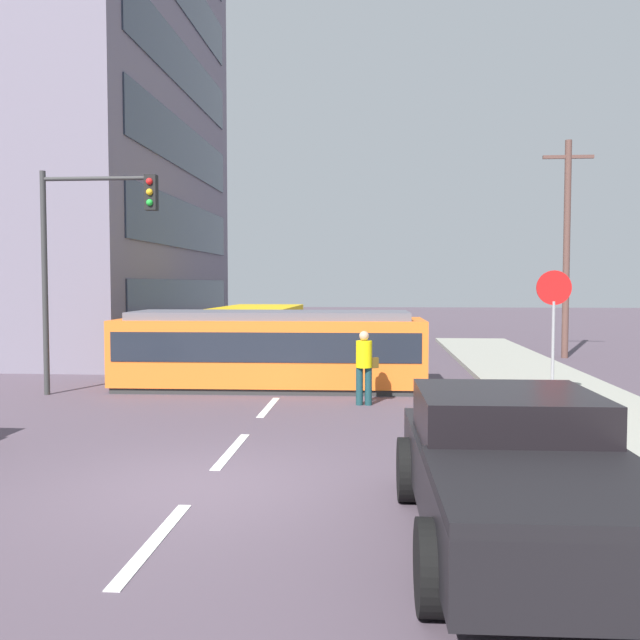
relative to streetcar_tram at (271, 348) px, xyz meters
name	(u,v)px	position (x,y,z in m)	size (l,w,h in m)	color
ground_plane	(291,382)	(0.37, 1.20, -1.04)	(120.00, 120.00, 0.00)	#51434F
sidewalk_curb_right	(585,408)	(7.17, -2.80, -0.97)	(3.20, 36.00, 0.14)	#9B9B8E
lane_stripe_0	(154,542)	(0.37, -10.80, -1.04)	(0.16, 2.40, 0.01)	silver
lane_stripe_1	(232,451)	(0.37, -6.80, -1.04)	(0.16, 2.40, 0.01)	silver
lane_stripe_2	(269,407)	(0.37, -2.80, -1.04)	(0.16, 2.40, 0.01)	silver
lane_stripe_3	(307,362)	(0.37, 6.00, -1.04)	(0.16, 2.40, 0.01)	silver
lane_stripe_4	(321,346)	(0.37, 12.00, -1.04)	(0.16, 2.40, 0.01)	silver
corner_building	(2,119)	(-12.90, 10.47, 8.56)	(15.62, 16.53, 19.20)	slate
streetcar_tram	(271,348)	(0.00, 0.00, 0.00)	(7.97, 2.70, 2.01)	orange
city_bus	(258,330)	(-1.36, 5.97, 0.06)	(2.63, 5.65, 1.92)	gold
pedestrian_crossing	(364,363)	(2.47, -2.35, -0.10)	(0.51, 0.36, 1.67)	#173B3F
pickup_truck_parked	(516,471)	(4.16, -10.63, -0.24)	(2.35, 5.04, 1.55)	black
stop_sign	(554,308)	(6.62, -2.26, 1.15)	(0.76, 0.07, 2.88)	gray
traffic_light_mast	(87,239)	(-4.24, -1.50, 2.76)	(2.89, 0.33, 5.45)	#333333
utility_pole_mid	(567,245)	(9.65, 8.08, 3.09)	(1.80, 0.24, 7.89)	brown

